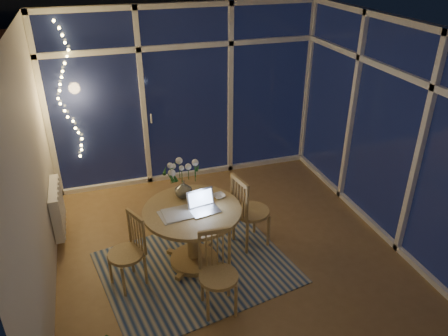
{
  "coord_description": "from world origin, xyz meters",
  "views": [
    {
      "loc": [
        -1.35,
        -4.04,
        3.35
      ],
      "look_at": [
        0.02,
        0.25,
        0.97
      ],
      "focal_mm": 35.0,
      "sensor_mm": 36.0,
      "label": 1
    }
  ],
  "objects_px": {
    "chair_left": "(126,253)",
    "laptop": "(205,202)",
    "chair_front": "(219,275)",
    "dining_table": "(193,237)",
    "flower_vase": "(183,189)",
    "chair_right": "(252,210)"
  },
  "relations": [
    {
      "from": "chair_front",
      "to": "chair_right",
      "type": "bearing_deg",
      "value": 56.68
    },
    {
      "from": "chair_right",
      "to": "flower_vase",
      "type": "relative_size",
      "value": 4.61
    },
    {
      "from": "dining_table",
      "to": "chair_front",
      "type": "xyz_separation_m",
      "value": [
        0.06,
        -0.77,
        0.08
      ]
    },
    {
      "from": "dining_table",
      "to": "flower_vase",
      "type": "xyz_separation_m",
      "value": [
        -0.03,
        0.28,
        0.47
      ]
    },
    {
      "from": "flower_vase",
      "to": "chair_right",
      "type": "bearing_deg",
      "value": -9.53
    },
    {
      "from": "chair_right",
      "to": "dining_table",
      "type": "bearing_deg",
      "value": 88.94
    },
    {
      "from": "chair_left",
      "to": "dining_table",
      "type": "bearing_deg",
      "value": 75.01
    },
    {
      "from": "laptop",
      "to": "dining_table",
      "type": "bearing_deg",
      "value": 137.71
    },
    {
      "from": "chair_front",
      "to": "dining_table",
      "type": "bearing_deg",
      "value": 98.38
    },
    {
      "from": "chair_right",
      "to": "laptop",
      "type": "bearing_deg",
      "value": 97.63
    },
    {
      "from": "chair_left",
      "to": "laptop",
      "type": "xyz_separation_m",
      "value": [
        0.88,
        0.05,
        0.42
      ]
    },
    {
      "from": "chair_front",
      "to": "laptop",
      "type": "height_order",
      "value": "laptop"
    },
    {
      "from": "chair_right",
      "to": "chair_front",
      "type": "distance_m",
      "value": 1.15
    },
    {
      "from": "dining_table",
      "to": "chair_left",
      "type": "bearing_deg",
      "value": -170.21
    },
    {
      "from": "laptop",
      "to": "chair_left",
      "type": "bearing_deg",
      "value": 174.11
    },
    {
      "from": "chair_left",
      "to": "laptop",
      "type": "height_order",
      "value": "laptop"
    },
    {
      "from": "chair_right",
      "to": "chair_left",
      "type": "bearing_deg",
      "value": 88.31
    },
    {
      "from": "chair_left",
      "to": "chair_front",
      "type": "bearing_deg",
      "value": 27.32
    },
    {
      "from": "flower_vase",
      "to": "chair_left",
      "type": "bearing_deg",
      "value": -150.75
    },
    {
      "from": "chair_right",
      "to": "laptop",
      "type": "relative_size",
      "value": 3.14
    },
    {
      "from": "chair_right",
      "to": "chair_front",
      "type": "bearing_deg",
      "value": 130.89
    },
    {
      "from": "laptop",
      "to": "flower_vase",
      "type": "bearing_deg",
      "value": 103.35
    }
  ]
}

